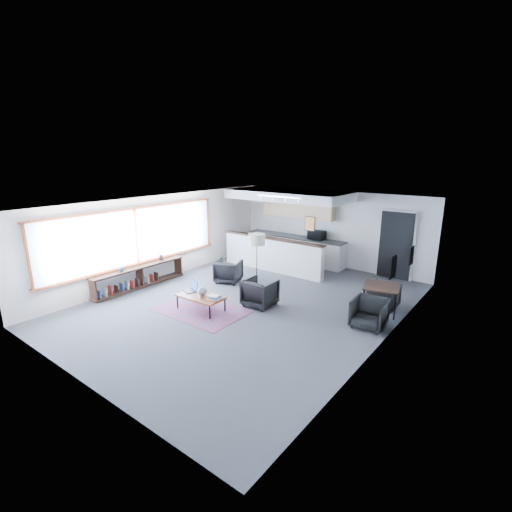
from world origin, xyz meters
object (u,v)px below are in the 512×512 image
Objects in this scene: armchair_left at (228,270)px; floor_lamp at (257,242)px; dining_chair_far at (384,296)px; microwave at (317,234)px; coffee_table at (201,297)px; laptop at (192,288)px; ceramic_pot at (202,291)px; book_stack at (214,297)px; dining_table at (381,288)px; armchair_right at (260,291)px; dining_chair_near at (369,314)px.

floor_lamp is (1.09, -0.01, 1.05)m from armchair_left.
microwave is (-3.19, 2.27, 0.83)m from dining_chair_far.
floor_lamp is 2.77× the size of dining_chair_far.
coffee_table is 1.63× the size of armchair_left.
laptop is 0.46m from ceramic_pot.
book_stack is at bearing 42.77° from dining_chair_far.
laptop reaches higher than ceramic_pot.
armchair_left reaches higher than dining_chair_far.
coffee_table is 2.31m from floor_lamp.
dining_table is (3.17, 2.58, 0.19)m from book_stack.
coffee_table is 0.42m from book_stack.
dining_chair_far is (3.55, 2.98, -0.06)m from coffee_table.
dining_chair_far is 1.05× the size of microwave.
laptop is at bearing 33.94° from armchair_right.
dining_chair_near is at bearing -172.14° from armchair_right.
microwave is at bearing 90.61° from book_stack.
microwave reaches higher than ceramic_pot.
ceramic_pot is 0.41× the size of microwave.
armchair_right is at bearing 62.59° from book_stack.
dining_table is at bearing 91.55° from dining_chair_near.
microwave is (-3.22, 2.62, 0.50)m from dining_table.
coffee_table is 1.93× the size of dining_chair_near.
coffee_table is at bearing 39.76° from dining_chair_far.
armchair_right is (0.95, 1.11, -0.12)m from ceramic_pot.
laptop is 2.00m from armchair_left.
laptop reaches higher than coffee_table.
armchair_left is 1.52m from floor_lamp.
dining_table is 1.56× the size of dining_chair_near.
floor_lamp is 2.90× the size of microwave.
ceramic_pot is 2.21m from floor_lamp.
laptop is at bearing -101.03° from microwave.
floor_lamp is (0.19, 2.04, 1.06)m from coffee_table.
armchair_left reaches higher than coffee_table.
laptop is 0.27× the size of floor_lamp.
dining_chair_far is at bearing 37.98° from coffee_table.
ceramic_pot is 4.59m from dining_chair_far.
dining_chair_near is 1.12× the size of microwave.
floor_lamp is 3.66m from dining_chair_far.
dining_chair_near is 1.06× the size of dining_chair_far.
dining_chair_near is at bearing 95.13° from dining_chair_far.
armchair_right is 0.78× the size of dining_table.
dining_chair_near is at bearing -6.47° from floor_lamp.
floor_lamp is 3.23m from microwave.
coffee_table is 0.45m from laptop.
ceramic_pot is 3.99m from dining_chair_near.
microwave is at bearing -132.03° from armchair_left.
armchair_left is (-1.31, 2.00, -0.06)m from book_stack.
laptop is 4.73m from dining_table.
ceramic_pot is at bearing -95.97° from microwave.
microwave is (1.26, 3.20, 0.75)m from armchair_left.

